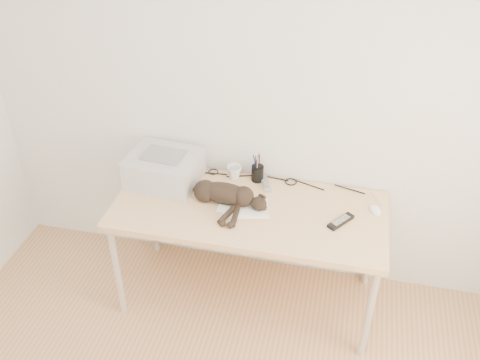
% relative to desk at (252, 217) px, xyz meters
% --- Properties ---
extents(wall_back, '(3.50, 0.00, 3.50)m').
position_rel_desk_xyz_m(wall_back, '(0.00, 0.27, 0.69)').
color(wall_back, silver).
rests_on(wall_back, floor).
extents(desk, '(1.60, 0.70, 0.74)m').
position_rel_desk_xyz_m(desk, '(0.00, 0.00, 0.00)').
color(desk, tan).
rests_on(desk, floor).
extents(printer, '(0.45, 0.39, 0.20)m').
position_rel_desk_xyz_m(printer, '(-0.57, 0.07, 0.23)').
color(printer, '#B9B9BE').
rests_on(printer, desk).
extents(papers, '(0.31, 0.24, 0.01)m').
position_rel_desk_xyz_m(papers, '(-0.03, -0.08, 0.14)').
color(papers, white).
rests_on(papers, desk).
extents(cat, '(0.60, 0.30, 0.14)m').
position_rel_desk_xyz_m(cat, '(-0.16, -0.07, 0.19)').
color(cat, black).
rests_on(cat, desk).
extents(mug, '(0.13, 0.13, 0.09)m').
position_rel_desk_xyz_m(mug, '(-0.16, 0.19, 0.18)').
color(mug, white).
rests_on(mug, desk).
extents(pen_cup, '(0.08, 0.08, 0.19)m').
position_rel_desk_xyz_m(pen_cup, '(-0.01, 0.20, 0.19)').
color(pen_cup, black).
rests_on(pen_cup, desk).
extents(remote_grey, '(0.10, 0.16, 0.02)m').
position_rel_desk_xyz_m(remote_grey, '(0.05, 0.16, 0.14)').
color(remote_grey, gray).
rests_on(remote_grey, desk).
extents(remote_black, '(0.15, 0.17, 0.02)m').
position_rel_desk_xyz_m(remote_black, '(0.53, -0.10, 0.14)').
color(remote_black, black).
rests_on(remote_black, desk).
extents(mouse, '(0.10, 0.12, 0.03)m').
position_rel_desk_xyz_m(mouse, '(0.72, 0.05, 0.15)').
color(mouse, white).
rests_on(mouse, desk).
extents(cable_tangle, '(1.36, 0.08, 0.01)m').
position_rel_desk_xyz_m(cable_tangle, '(0.00, 0.22, 0.14)').
color(cable_tangle, black).
rests_on(cable_tangle, desk).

